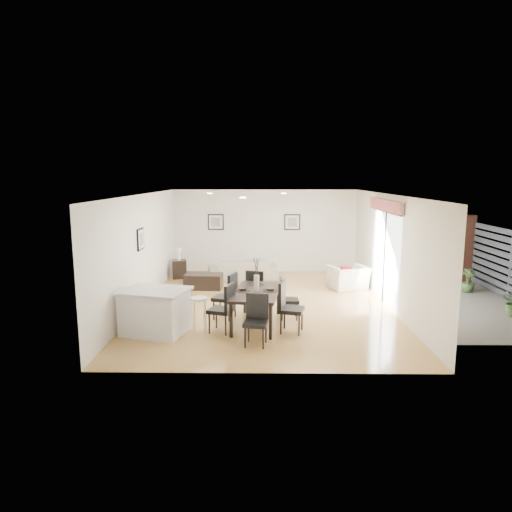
{
  "coord_description": "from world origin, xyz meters",
  "views": [
    {
      "loc": [
        -0.08,
        -10.89,
        3.12
      ],
      "look_at": [
        -0.23,
        0.4,
        1.15
      ],
      "focal_mm": 32.0,
      "sensor_mm": 36.0,
      "label": 1
    }
  ],
  "objects_px": {
    "dining_table": "(257,294)",
    "dining_chair_wfar": "(228,294)",
    "dining_chair_enear": "(287,304)",
    "dining_chair_foot": "(256,288)",
    "bar_stool": "(199,303)",
    "dining_chair_head": "(256,317)",
    "dining_chair_efar": "(286,296)",
    "armchair": "(348,278)",
    "kitchen_island": "(155,311)",
    "sofa": "(243,269)",
    "side_table": "(179,269)",
    "coffee_table": "(204,281)",
    "dining_chair_wnear": "(225,305)"
  },
  "relations": [
    {
      "from": "sofa",
      "to": "side_table",
      "type": "height_order",
      "value": "sofa"
    },
    {
      "from": "dining_table",
      "to": "sofa",
      "type": "bearing_deg",
      "value": 103.12
    },
    {
      "from": "dining_table",
      "to": "bar_stool",
      "type": "height_order",
      "value": "dining_table"
    },
    {
      "from": "armchair",
      "to": "kitchen_island",
      "type": "height_order",
      "value": "kitchen_island"
    },
    {
      "from": "side_table",
      "to": "dining_chair_head",
      "type": "bearing_deg",
      "value": -66.31
    },
    {
      "from": "dining_table",
      "to": "side_table",
      "type": "height_order",
      "value": "dining_table"
    },
    {
      "from": "sofa",
      "to": "dining_chair_head",
      "type": "bearing_deg",
      "value": 84.15
    },
    {
      "from": "dining_chair_foot",
      "to": "side_table",
      "type": "distance_m",
      "value": 4.2
    },
    {
      "from": "dining_table",
      "to": "dining_chair_head",
      "type": "height_order",
      "value": "dining_chair_head"
    },
    {
      "from": "bar_stool",
      "to": "dining_chair_wnear",
      "type": "bearing_deg",
      "value": 5.85
    },
    {
      "from": "dining_chair_enear",
      "to": "dining_chair_efar",
      "type": "xyz_separation_m",
      "value": [
        0.01,
        0.87,
        -0.07
      ]
    },
    {
      "from": "dining_table",
      "to": "dining_chair_wfar",
      "type": "height_order",
      "value": "dining_chair_wfar"
    },
    {
      "from": "dining_chair_head",
      "to": "dining_chair_foot",
      "type": "height_order",
      "value": "dining_chair_foot"
    },
    {
      "from": "dining_table",
      "to": "dining_chair_foot",
      "type": "height_order",
      "value": "dining_chair_foot"
    },
    {
      "from": "dining_chair_efar",
      "to": "side_table",
      "type": "bearing_deg",
      "value": 36.38
    },
    {
      "from": "dining_chair_wnear",
      "to": "dining_chair_wfar",
      "type": "relative_size",
      "value": 0.98
    },
    {
      "from": "armchair",
      "to": "coffee_table",
      "type": "height_order",
      "value": "armchair"
    },
    {
      "from": "dining_chair_wnear",
      "to": "coffee_table",
      "type": "distance_m",
      "value": 3.8
    },
    {
      "from": "dining_table",
      "to": "bar_stool",
      "type": "relative_size",
      "value": 2.56
    },
    {
      "from": "dining_chair_foot",
      "to": "coffee_table",
      "type": "bearing_deg",
      "value": -36.39
    },
    {
      "from": "dining_chair_foot",
      "to": "coffee_table",
      "type": "distance_m",
      "value": 2.59
    },
    {
      "from": "dining_chair_enear",
      "to": "kitchen_island",
      "type": "xyz_separation_m",
      "value": [
        -2.66,
        -0.1,
        -0.13
      ]
    },
    {
      "from": "armchair",
      "to": "dining_table",
      "type": "distance_m",
      "value": 4.1
    },
    {
      "from": "bar_stool",
      "to": "dining_table",
      "type": "bearing_deg",
      "value": 24.72
    },
    {
      "from": "dining_chair_enear",
      "to": "dining_chair_foot",
      "type": "relative_size",
      "value": 1.08
    },
    {
      "from": "sofa",
      "to": "dining_chair_wfar",
      "type": "height_order",
      "value": "dining_chair_wfar"
    },
    {
      "from": "dining_chair_head",
      "to": "bar_stool",
      "type": "height_order",
      "value": "dining_chair_head"
    },
    {
      "from": "dining_chair_efar",
      "to": "dining_chair_foot",
      "type": "height_order",
      "value": "dining_chair_foot"
    },
    {
      "from": "dining_chair_efar",
      "to": "dining_chair_foot",
      "type": "xyz_separation_m",
      "value": [
        -0.66,
        0.67,
        0.02
      ]
    },
    {
      "from": "dining_chair_foot",
      "to": "dining_table",
      "type": "bearing_deg",
      "value": 109.02
    },
    {
      "from": "coffee_table",
      "to": "dining_chair_wnear",
      "type": "bearing_deg",
      "value": -72.86
    },
    {
      "from": "dining_chair_wfar",
      "to": "dining_chair_efar",
      "type": "distance_m",
      "value": 1.27
    },
    {
      "from": "dining_chair_wfar",
      "to": "bar_stool",
      "type": "height_order",
      "value": "dining_chair_wfar"
    },
    {
      "from": "armchair",
      "to": "kitchen_island",
      "type": "bearing_deg",
      "value": 21.33
    },
    {
      "from": "dining_chair_head",
      "to": "armchair",
      "type": "bearing_deg",
      "value": 68.81
    },
    {
      "from": "armchair",
      "to": "dining_chair_efar",
      "type": "relative_size",
      "value": 1.09
    },
    {
      "from": "dining_chair_foot",
      "to": "coffee_table",
      "type": "height_order",
      "value": "dining_chair_foot"
    },
    {
      "from": "kitchen_island",
      "to": "bar_stool",
      "type": "bearing_deg",
      "value": 14.75
    },
    {
      "from": "armchair",
      "to": "dining_chair_enear",
      "type": "xyz_separation_m",
      "value": [
        -1.91,
        -3.62,
        0.26
      ]
    },
    {
      "from": "dining_table",
      "to": "bar_stool",
      "type": "bearing_deg",
      "value": -148.34
    },
    {
      "from": "dining_table",
      "to": "dining_chair_efar",
      "type": "height_order",
      "value": "dining_chair_efar"
    },
    {
      "from": "armchair",
      "to": "kitchen_island",
      "type": "xyz_separation_m",
      "value": [
        -4.57,
        -3.72,
        0.13
      ]
    },
    {
      "from": "sofa",
      "to": "dining_chair_head",
      "type": "xyz_separation_m",
      "value": [
        0.49,
        -5.55,
        0.23
      ]
    },
    {
      "from": "dining_chair_wnear",
      "to": "dining_chair_wfar",
      "type": "bearing_deg",
      "value": -162.17
    },
    {
      "from": "dining_chair_efar",
      "to": "dining_chair_foot",
      "type": "bearing_deg",
      "value": 43.88
    },
    {
      "from": "dining_chair_enear",
      "to": "dining_chair_efar",
      "type": "relative_size",
      "value": 1.13
    },
    {
      "from": "dining_table",
      "to": "coffee_table",
      "type": "xyz_separation_m",
      "value": [
        -1.53,
        3.2,
        -0.46
      ]
    },
    {
      "from": "armchair",
      "to": "side_table",
      "type": "bearing_deg",
      "value": -32.69
    },
    {
      "from": "dining_chair_foot",
      "to": "bar_stool",
      "type": "bearing_deg",
      "value": 73.44
    },
    {
      "from": "dining_chair_head",
      "to": "dining_chair_wfar",
      "type": "bearing_deg",
      "value": 121.97
    }
  ]
}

